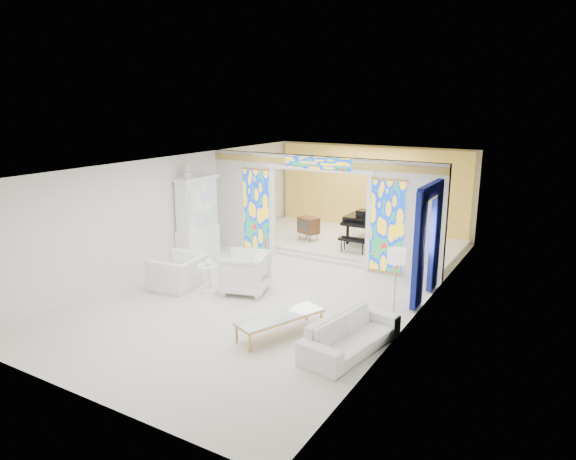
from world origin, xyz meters
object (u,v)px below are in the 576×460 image
Objects in this scene: armchair_left at (179,272)px; grand_piano at (377,219)px; sofa at (351,334)px; coffee_table at (280,317)px; china_cabinet at (197,218)px; armchair_right at (245,272)px; tv_console at (308,225)px.

grand_piano reaches higher than armchair_left.
grand_piano is at bearing 26.80° from sofa.
armchair_left is 0.65× the size of coffee_table.
armchair_right is at bearing -30.28° from china_cabinet.
armchair_left is 5.02m from tv_console.
armchair_right is 0.56× the size of coffee_table.
armchair_left reaches higher than sofa.
armchair_left is at bearing 163.97° from coffee_table.
armchair_right is 0.49× the size of sofa.
tv_console is (-2.55, 5.93, 0.28)m from coffee_table.
grand_piano is at bearing 95.51° from coffee_table.
china_cabinet is 5.77m from coffee_table.
coffee_table is at bearing 65.39° from armchair_left.
grand_piano is (-2.10, 6.78, 0.56)m from sofa.
china_cabinet is 6.95m from sofa.
china_cabinet is at bearing -137.84° from grand_piano.
china_cabinet is 3.29m from armchair_right.
grand_piano is (1.29, 5.32, 0.39)m from armchair_right.
armchair_left is at bearing -80.97° from tv_console.
coffee_table is 0.74× the size of grand_piano.
grand_piano is at bearing 145.59° from armchair_left.
china_cabinet is 1.05× the size of grand_piano.
sofa is 0.85× the size of grand_piano.
armchair_right is at bearing -62.00° from tv_console.
armchair_left is at bearing -86.74° from armchair_right.
armchair_left is 0.56× the size of sofa.
tv_console is at bearing 51.36° from china_cabinet.
tv_console is at bearing 44.04° from sofa.
sofa is 3.01× the size of tv_console.
grand_piano is 3.53× the size of tv_console.
china_cabinet reaches higher than coffee_table.
armchair_right is 0.42× the size of grand_piano.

